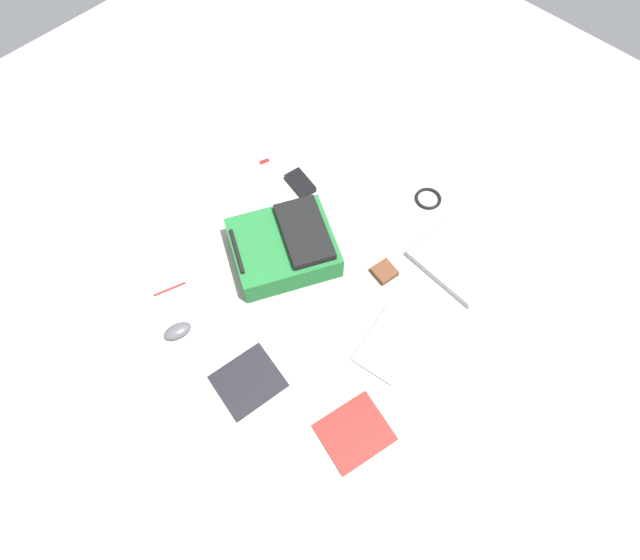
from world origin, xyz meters
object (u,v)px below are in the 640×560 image
at_px(backpack, 285,246).
at_px(book_manual, 249,382).
at_px(book_comic, 390,343).
at_px(usb_stick, 264,161).
at_px(power_brick, 300,183).
at_px(cable_coil, 428,198).
at_px(earbud_pouch, 384,272).
at_px(computer_mouse, 177,331).
at_px(laptop, 458,259).
at_px(pen_black, 169,289).
at_px(book_red, 355,433).

height_order(backpack, book_manual, backpack).
relative_size(backpack, book_comic, 1.68).
xyz_separation_m(book_manual, usb_stick, (0.72, -0.75, -0.00)).
bearing_deg(power_brick, cable_coil, -143.69).
xyz_separation_m(earbud_pouch, usb_stick, (0.78, -0.06, -0.01)).
height_order(backpack, computer_mouse, backpack).
relative_size(laptop, book_manual, 1.35).
bearing_deg(usb_stick, computer_mouse, 115.33).
relative_size(computer_mouse, earbud_pouch, 1.26).
distance_m(computer_mouse, power_brick, 0.84).
height_order(pen_black, earbud_pouch, earbud_pouch).
height_order(computer_mouse, earbud_pouch, computer_mouse).
height_order(book_comic, earbud_pouch, earbud_pouch).
relative_size(backpack, book_red, 1.89).
relative_size(backpack, power_brick, 3.65).
bearing_deg(power_brick, usb_stick, 5.33).
bearing_deg(usb_stick, laptop, -168.43).
relative_size(book_manual, cable_coil, 2.20).
bearing_deg(laptop, computer_mouse, 60.10).
bearing_deg(book_comic, cable_coil, -63.11).
relative_size(book_red, earbud_pouch, 3.19).
height_order(cable_coil, pen_black, cable_coil).
bearing_deg(book_red, computer_mouse, 14.77).
bearing_deg(power_brick, laptop, -166.67).
xyz_separation_m(backpack, book_comic, (-0.57, -0.00, -0.06)).
height_order(backpack, cable_coil, backpack).
height_order(book_comic, pen_black, book_comic).
height_order(power_brick, earbud_pouch, power_brick).
bearing_deg(book_manual, cable_coil, -87.71).
bearing_deg(book_comic, laptop, -85.55).
xyz_separation_m(computer_mouse, power_brick, (0.17, -0.82, -0.01)).
relative_size(laptop, cable_coil, 2.98).
distance_m(backpack, usb_stick, 0.51).
distance_m(laptop, earbud_pouch, 0.31).
bearing_deg(power_brick, computer_mouse, 101.39).
height_order(book_comic, computer_mouse, computer_mouse).
height_order(book_red, pen_black, book_red).
relative_size(laptop, earbud_pouch, 4.09).
distance_m(backpack, book_manual, 0.56).
bearing_deg(book_red, book_comic, -69.63).
relative_size(book_comic, earbud_pouch, 3.59).
relative_size(book_red, pen_black, 2.04).
bearing_deg(cable_coil, earbud_pouch, 103.91).
relative_size(book_comic, cable_coil, 2.61).
distance_m(earbud_pouch, usb_stick, 0.78).
distance_m(backpack, cable_coil, 0.68).
height_order(laptop, usb_stick, laptop).
distance_m(book_comic, power_brick, 0.83).
relative_size(laptop, book_red, 1.28).
height_order(book_comic, book_manual, book_manual).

